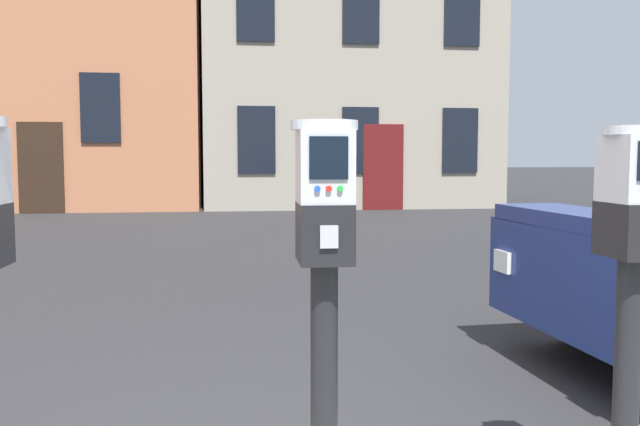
{
  "coord_description": "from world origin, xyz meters",
  "views": [
    {
      "loc": [
        -0.11,
        -2.51,
        1.3
      ],
      "look_at": [
        0.21,
        -0.21,
        1.12
      ],
      "focal_mm": 38.84,
      "sensor_mm": 36.0,
      "label": 1
    }
  ],
  "objects": [
    {
      "name": "parking_meter_twin_adjacent",
      "position": [
        0.21,
        -0.31,
        1.02
      ],
      "size": [
        0.22,
        0.25,
        1.28
      ],
      "rotation": [
        0.0,
        0.0,
        -1.6
      ],
      "color": "black",
      "rests_on": "sidewalk_slab"
    },
    {
      "name": "parking_meter_end_of_row",
      "position": [
        1.29,
        -0.31,
        1.02
      ],
      "size": [
        0.22,
        0.25,
        1.27
      ],
      "rotation": [
        0.0,
        0.0,
        -1.6
      ],
      "color": "black",
      "rests_on": "sidewalk_slab"
    }
  ]
}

